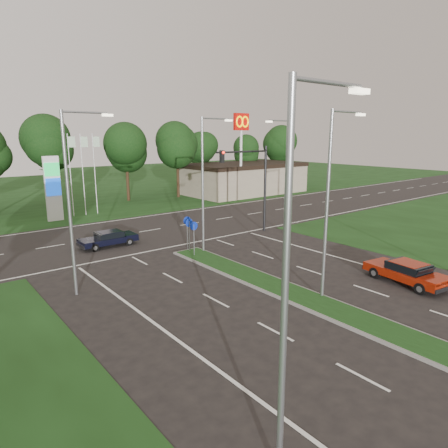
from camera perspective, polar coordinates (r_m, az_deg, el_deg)
ground at (r=17.29m, az=28.54°, el=-16.07°), size 160.00×160.00×0.00m
verge_far at (r=62.57m, az=-24.96°, el=4.22°), size 160.00×50.00×0.02m
cross_road at (r=33.66m, az=-12.04°, el=-1.17°), size 160.00×12.00×0.02m
median_kerb at (r=18.89m, az=17.16°, el=-12.36°), size 2.00×26.00×0.12m
commercial_building at (r=55.44m, az=2.82°, el=6.53°), size 16.00×9.00×4.00m
streetlight_median_near at (r=19.37m, az=14.93°, el=3.94°), size 2.53×0.22×9.00m
streetlight_median_far at (r=26.51m, az=-2.72°, el=6.58°), size 2.53×0.22×9.00m
streetlight_left_near at (r=8.61m, az=9.72°, el=-6.38°), size 2.53×0.22×9.00m
streetlight_left_far at (r=20.51m, az=-20.83°, el=4.00°), size 2.53×0.22×9.00m
streetlight_right_far at (r=31.69m, az=8.88°, el=7.43°), size 2.53×0.22×9.00m
traffic_signal at (r=32.00m, az=4.23°, el=6.83°), size 5.10×0.42×7.00m
median_signs at (r=26.84m, az=-4.88°, el=-0.67°), size 1.16×1.76×2.38m
gas_pylon at (r=40.14m, az=-22.98°, el=4.94°), size 5.80×1.26×8.00m
mcdonalds_sign at (r=49.46m, az=2.49°, el=12.75°), size 2.20×0.47×10.40m
treeline_far at (r=47.59m, az=-21.13°, el=10.55°), size 6.00×6.00×9.90m
red_sedan at (r=23.78m, az=24.66°, el=-6.24°), size 2.35×4.54×1.19m
navy_sedan at (r=29.85m, az=-16.18°, el=-1.99°), size 3.99×1.66×1.09m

